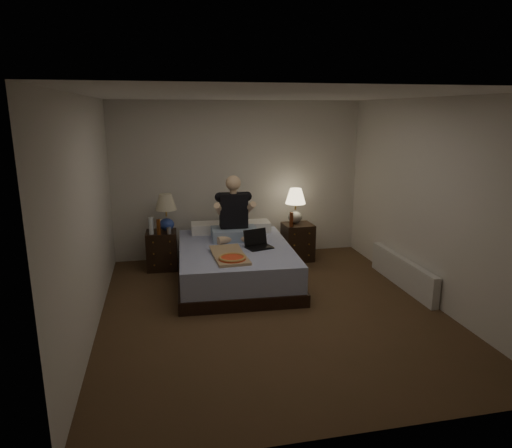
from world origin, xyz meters
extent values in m
cube|color=#523923|center=(0.00, 0.00, 0.00)|extent=(4.00, 4.50, 0.00)
cube|color=white|center=(0.00, 0.00, 2.50)|extent=(4.00, 4.50, 0.00)
cube|color=silver|center=(0.00, 2.25, 1.25)|extent=(4.00, 0.00, 2.50)
cube|color=silver|center=(0.00, -2.25, 1.25)|extent=(4.00, 0.00, 2.50)
cube|color=silver|center=(-2.00, 0.00, 1.25)|extent=(0.00, 4.50, 2.50)
cube|color=silver|center=(2.00, 0.00, 1.25)|extent=(0.00, 4.50, 2.50)
cube|color=#505EA1|center=(-0.27, 1.04, 0.25)|extent=(1.62, 2.11, 0.51)
cube|color=black|center=(-1.27, 1.79, 0.29)|extent=(0.46, 0.42, 0.58)
cube|color=black|center=(0.87, 1.78, 0.30)|extent=(0.47, 0.43, 0.59)
cylinder|color=white|center=(-1.40, 1.66, 0.71)|extent=(0.07, 0.07, 0.25)
cylinder|color=#A8A9A4|center=(-1.15, 1.63, 0.63)|extent=(0.07, 0.07, 0.10)
cylinder|color=#5C2D0D|center=(-1.30, 1.62, 0.70)|extent=(0.06, 0.06, 0.23)
cylinder|color=#56220C|center=(0.72, 1.64, 0.71)|extent=(0.06, 0.06, 0.23)
cube|color=silver|center=(1.93, 0.38, 0.20)|extent=(0.10, 1.60, 0.40)
camera|label=1|loc=(-1.23, -4.95, 2.34)|focal=32.00mm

